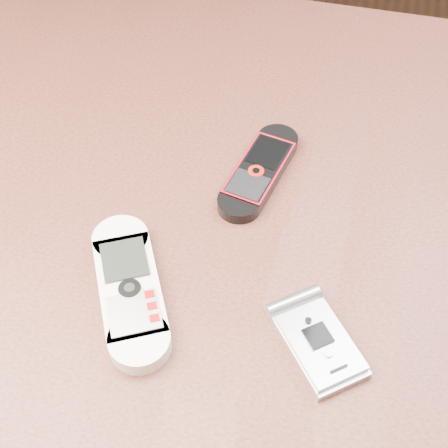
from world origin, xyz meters
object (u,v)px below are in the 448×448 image
nokia_white (130,288)px  motorola_razr (319,342)px  table (219,294)px  nokia_black_red (259,171)px

nokia_white → motorola_razr: (0.16, -0.01, -0.00)m
nokia_white → motorola_razr: nokia_white is taller
table → motorola_razr: (0.10, -0.09, 0.11)m
nokia_white → table: bearing=29.3°
nokia_black_red → table: bearing=-94.0°
nokia_white → motorola_razr: 0.16m
motorola_razr → nokia_white: bearing=137.2°
motorola_razr → table: bearing=98.8°
table → nokia_black_red: (0.02, 0.08, 0.11)m
table → nokia_white: size_ratio=7.98×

